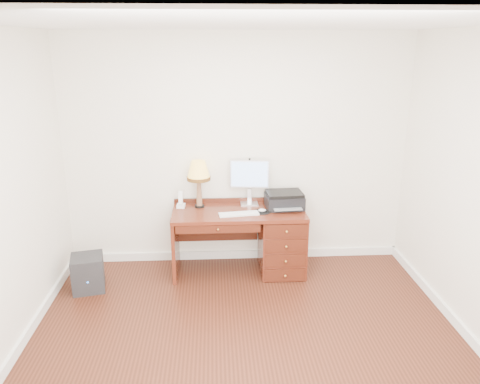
{
  "coord_description": "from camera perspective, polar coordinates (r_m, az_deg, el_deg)",
  "views": [
    {
      "loc": [
        -0.27,
        -3.57,
        2.57
      ],
      "look_at": [
        0.0,
        1.2,
        1.04
      ],
      "focal_mm": 35.0,
      "sensor_mm": 36.0,
      "label": 1
    }
  ],
  "objects": [
    {
      "name": "phone",
      "position": [
        5.43,
        -7.22,
        -1.3
      ],
      "size": [
        0.1,
        0.1,
        0.2
      ],
      "rotation": [
        0.0,
        0.0,
        -0.1
      ],
      "color": "white",
      "rests_on": "desk"
    },
    {
      "name": "chair",
      "position": [
        5.48,
        4.52,
        -4.82
      ],
      "size": [
        0.4,
        0.4,
        0.77
      ],
      "rotation": [
        0.0,
        0.0,
        0.1
      ],
      "color": "black",
      "rests_on": "ground"
    },
    {
      "name": "ground",
      "position": [
        4.41,
        0.9,
        -17.88
      ],
      "size": [
        4.0,
        4.0,
        0.0
      ],
      "primitive_type": "plane",
      "color": "#35150C",
      "rests_on": "ground"
    },
    {
      "name": "pen_cup",
      "position": [
        5.47,
        3.86,
        -1.13
      ],
      "size": [
        0.08,
        0.08,
        0.1
      ],
      "primitive_type": "cylinder",
      "color": "black",
      "rests_on": "desk"
    },
    {
      "name": "room_shell",
      "position": [
        4.9,
        0.36,
        -13.12
      ],
      "size": [
        4.0,
        4.0,
        4.0
      ],
      "color": "white",
      "rests_on": "ground"
    },
    {
      "name": "leg_lamp",
      "position": [
        5.32,
        -5.07,
        2.27
      ],
      "size": [
        0.27,
        0.27,
        0.55
      ],
      "color": "black",
      "rests_on": "desk"
    },
    {
      "name": "monitor",
      "position": [
        5.44,
        1.14,
        1.91
      ],
      "size": [
        0.46,
        0.17,
        0.53
      ],
      "rotation": [
        0.0,
        0.0,
        -0.11
      ],
      "color": "silver",
      "rests_on": "desk"
    },
    {
      "name": "keyboard",
      "position": [
        5.18,
        -0.15,
        -2.69
      ],
      "size": [
        0.46,
        0.18,
        0.02
      ],
      "primitive_type": "cube",
      "rotation": [
        0.0,
        0.0,
        0.13
      ],
      "color": "white",
      "rests_on": "desk"
    },
    {
      "name": "mouse_pad",
      "position": [
        5.26,
        2.71,
        -2.35
      ],
      "size": [
        0.19,
        0.19,
        0.04
      ],
      "color": "black",
      "rests_on": "desk"
    },
    {
      "name": "desk",
      "position": [
        5.45,
        3.25,
        -5.54
      ],
      "size": [
        1.5,
        0.67,
        0.75
      ],
      "color": "#5C2113",
      "rests_on": "ground"
    },
    {
      "name": "equipment_box",
      "position": [
        5.38,
        -18.04,
        -9.35
      ],
      "size": [
        0.39,
        0.39,
        0.39
      ],
      "primitive_type": "cube",
      "rotation": [
        0.0,
        0.0,
        0.21
      ],
      "color": "black",
      "rests_on": "ground"
    },
    {
      "name": "printer",
      "position": [
        5.4,
        5.42,
        -0.96
      ],
      "size": [
        0.44,
        0.36,
        0.19
      ],
      "rotation": [
        0.0,
        0.0,
        0.07
      ],
      "color": "black",
      "rests_on": "desk"
    }
  ]
}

